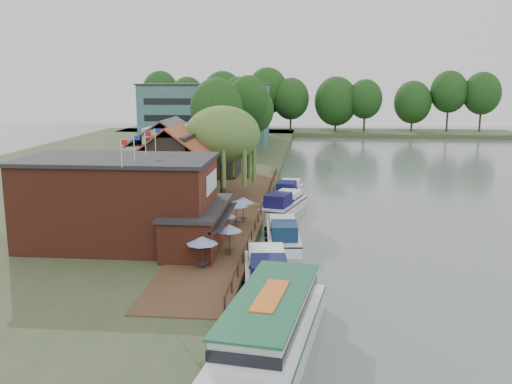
{
  "coord_description": "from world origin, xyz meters",
  "views": [
    {
      "loc": [
        -0.42,
        -44.95,
        14.61
      ],
      "look_at": [
        -6.0,
        12.0,
        3.0
      ],
      "focal_mm": 40.0,
      "sensor_mm": 36.0,
      "label": 1
    }
  ],
  "objects_px": {
    "cruiser_0": "(267,269)",
    "cruiser_2": "(284,201)",
    "umbrella_0": "(202,252)",
    "willow": "(223,152)",
    "cruiser_1": "(283,231)",
    "cottage_a": "(174,166)",
    "umbrella_2": "(225,224)",
    "cottage_c": "(214,145)",
    "swan": "(284,307)",
    "umbrella_1": "(229,239)",
    "umbrella_4": "(243,210)",
    "cruiser_3": "(289,189)",
    "pub": "(142,202)",
    "hotel_block": "(205,114)",
    "cottage_b": "(169,153)",
    "umbrella_3": "(236,213)",
    "tour_boat": "(267,330)"
  },
  "relations": [
    {
      "from": "umbrella_3",
      "to": "cruiser_2",
      "type": "relative_size",
      "value": 0.24
    },
    {
      "from": "cottage_c",
      "to": "cruiser_1",
      "type": "bearing_deg",
      "value": -69.03
    },
    {
      "from": "cottage_c",
      "to": "umbrella_1",
      "type": "relative_size",
      "value": 3.58
    },
    {
      "from": "hotel_block",
      "to": "cruiser_3",
      "type": "height_order",
      "value": "hotel_block"
    },
    {
      "from": "umbrella_2",
      "to": "cottage_a",
      "type": "bearing_deg",
      "value": 120.44
    },
    {
      "from": "umbrella_0",
      "to": "cruiser_2",
      "type": "bearing_deg",
      "value": 78.13
    },
    {
      "from": "cottage_b",
      "to": "willow",
      "type": "height_order",
      "value": "willow"
    },
    {
      "from": "umbrella_0",
      "to": "cruiser_2",
      "type": "height_order",
      "value": "umbrella_0"
    },
    {
      "from": "pub",
      "to": "hotel_block",
      "type": "distance_m",
      "value": 71.49
    },
    {
      "from": "cruiser_2",
      "to": "swan",
      "type": "xyz_separation_m",
      "value": [
        1.4,
        -26.66,
        -1.0
      ]
    },
    {
      "from": "umbrella_3",
      "to": "cruiser_2",
      "type": "xyz_separation_m",
      "value": [
        3.88,
        10.27,
        -1.07
      ]
    },
    {
      "from": "swan",
      "to": "cruiser_3",
      "type": "bearing_deg",
      "value": 91.97
    },
    {
      "from": "cruiser_0",
      "to": "cruiser_2",
      "type": "height_order",
      "value": "cruiser_0"
    },
    {
      "from": "cottage_c",
      "to": "hotel_block",
      "type": "bearing_deg",
      "value": 102.2
    },
    {
      "from": "cruiser_3",
      "to": "umbrella_1",
      "type": "bearing_deg",
      "value": -92.21
    },
    {
      "from": "hotel_block",
      "to": "cottage_b",
      "type": "xyz_separation_m",
      "value": [
        4.0,
        -46.0,
        -1.9
      ]
    },
    {
      "from": "umbrella_1",
      "to": "cottage_c",
      "type": "bearing_deg",
      "value": 101.63
    },
    {
      "from": "umbrella_0",
      "to": "umbrella_4",
      "type": "relative_size",
      "value": 1.0
    },
    {
      "from": "cottage_a",
      "to": "umbrella_0",
      "type": "relative_size",
      "value": 3.62
    },
    {
      "from": "cruiser_2",
      "to": "hotel_block",
      "type": "bearing_deg",
      "value": 124.32
    },
    {
      "from": "umbrella_2",
      "to": "umbrella_1",
      "type": "bearing_deg",
      "value": -76.81
    },
    {
      "from": "umbrella_3",
      "to": "cruiser_0",
      "type": "distance_m",
      "value": 13.12
    },
    {
      "from": "umbrella_1",
      "to": "umbrella_4",
      "type": "relative_size",
      "value": 1.0
    },
    {
      "from": "cottage_a",
      "to": "umbrella_2",
      "type": "relative_size",
      "value": 3.62
    },
    {
      "from": "umbrella_1",
      "to": "umbrella_3",
      "type": "bearing_deg",
      "value": 94.18
    },
    {
      "from": "cottage_a",
      "to": "umbrella_1",
      "type": "height_order",
      "value": "cottage_a"
    },
    {
      "from": "umbrella_4",
      "to": "swan",
      "type": "xyz_separation_m",
      "value": [
        4.79,
        -17.86,
        -2.07
      ]
    },
    {
      "from": "willow",
      "to": "cruiser_3",
      "type": "xyz_separation_m",
      "value": [
        7.38,
        4.48,
        -5.06
      ]
    },
    {
      "from": "umbrella_3",
      "to": "umbrella_1",
      "type": "bearing_deg",
      "value": -85.82
    },
    {
      "from": "cruiser_2",
      "to": "cottage_a",
      "type": "bearing_deg",
      "value": -155.61
    },
    {
      "from": "umbrella_0",
      "to": "cruiser_3",
      "type": "bearing_deg",
      "value": 80.68
    },
    {
      "from": "tour_boat",
      "to": "swan",
      "type": "relative_size",
      "value": 35.25
    },
    {
      "from": "cruiser_0",
      "to": "cruiser_1",
      "type": "bearing_deg",
      "value": 79.98
    },
    {
      "from": "cruiser_0",
      "to": "swan",
      "type": "xyz_separation_m",
      "value": [
        1.4,
        -3.89,
        -1.12
      ]
    },
    {
      "from": "umbrella_4",
      "to": "cottage_a",
      "type": "bearing_deg",
      "value": 140.0
    },
    {
      "from": "umbrella_0",
      "to": "cruiser_1",
      "type": "relative_size",
      "value": 0.24
    },
    {
      "from": "hotel_block",
      "to": "cruiser_0",
      "type": "distance_m",
      "value": 79.35
    },
    {
      "from": "cottage_b",
      "to": "cottage_c",
      "type": "height_order",
      "value": "same"
    },
    {
      "from": "cottage_c",
      "to": "umbrella_2",
      "type": "bearing_deg",
      "value": -78.6
    },
    {
      "from": "umbrella_0",
      "to": "cottage_c",
      "type": "bearing_deg",
      "value": 98.58
    },
    {
      "from": "hotel_block",
      "to": "willow",
      "type": "distance_m",
      "value": 52.29
    },
    {
      "from": "pub",
      "to": "cottage_a",
      "type": "height_order",
      "value": "cottage_a"
    },
    {
      "from": "cruiser_2",
      "to": "tour_boat",
      "type": "xyz_separation_m",
      "value": [
        0.81,
        -33.36,
        0.47
      ]
    },
    {
      "from": "umbrella_1",
      "to": "tour_boat",
      "type": "height_order",
      "value": "umbrella_1"
    },
    {
      "from": "willow",
      "to": "cruiser_1",
      "type": "xyz_separation_m",
      "value": [
        7.73,
        -15.29,
        -5.02
      ]
    },
    {
      "from": "umbrella_3",
      "to": "swan",
      "type": "distance_m",
      "value": 17.35
    },
    {
      "from": "pub",
      "to": "umbrella_1",
      "type": "relative_size",
      "value": 8.42
    },
    {
      "from": "umbrella_2",
      "to": "cruiser_3",
      "type": "relative_size",
      "value": 0.25
    },
    {
      "from": "umbrella_0",
      "to": "hotel_block",
      "type": "bearing_deg",
      "value": 100.34
    },
    {
      "from": "umbrella_0",
      "to": "umbrella_3",
      "type": "xyz_separation_m",
      "value": [
        0.82,
        12.1,
        0.0
      ]
    }
  ]
}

